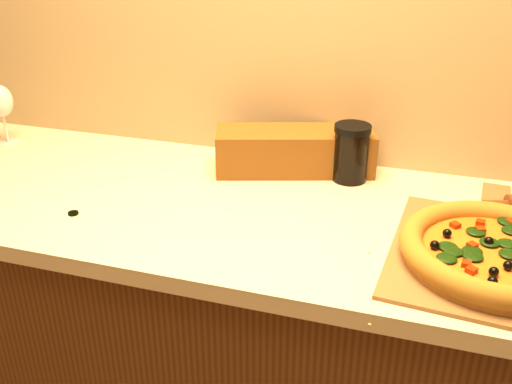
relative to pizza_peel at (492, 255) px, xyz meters
name	(u,v)px	position (x,y,z in m)	size (l,w,h in m)	color
cabinet	(270,359)	(-0.49, 0.08, -0.47)	(2.80, 0.65, 0.86)	#43220E
countertop	(272,215)	(-0.49, 0.08, -0.02)	(2.84, 0.68, 0.04)	beige
pizza_peel	(492,255)	(0.00, 0.00, 0.00)	(0.43, 0.61, 0.01)	brown
pizza	(495,252)	(0.00, -0.04, 0.03)	(0.37, 0.37, 0.05)	#A67929
bottle_cap	(73,213)	(-0.92, -0.09, 0.00)	(0.02, 0.02, 0.01)	black
bread_bag	(295,151)	(-0.49, 0.31, 0.05)	(0.42, 0.14, 0.12)	#633512
wine_glass	(1,103)	(-1.38, 0.25, 0.12)	(0.07, 0.07, 0.18)	silver
dark_jar	(351,153)	(-0.34, 0.29, 0.07)	(0.09, 0.09, 0.15)	black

